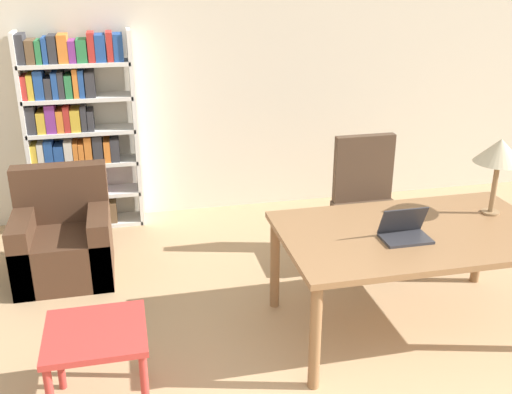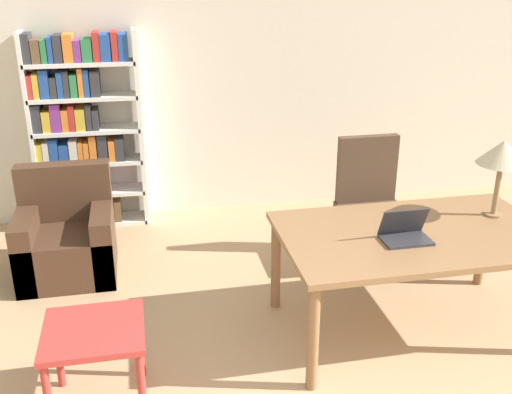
% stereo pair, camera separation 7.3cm
% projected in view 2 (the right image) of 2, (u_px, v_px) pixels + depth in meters
% --- Properties ---
extents(wall_back, '(8.00, 0.06, 2.70)m').
position_uv_depth(wall_back, '(228.00, 76.00, 5.78)').
color(wall_back, beige).
rests_on(wall_back, ground_plane).
extents(desk, '(1.77, 1.06, 0.74)m').
position_uv_depth(desk, '(415.00, 243.00, 3.94)').
color(desk, olive).
rests_on(desk, ground_plane).
extents(laptop, '(0.30, 0.21, 0.20)m').
position_uv_depth(laptop, '(405.00, 233.00, 3.78)').
color(laptop, '#2D2D33').
rests_on(laptop, desk).
extents(table_lamp, '(0.34, 0.34, 0.54)m').
position_uv_depth(table_lamp, '(503.00, 154.00, 4.00)').
color(table_lamp, olive).
rests_on(table_lamp, desk).
extents(office_chair, '(0.54, 0.54, 1.04)m').
position_uv_depth(office_chair, '(371.00, 206.00, 5.00)').
color(office_chair, black).
rests_on(office_chair, ground_plane).
extents(side_table_blue, '(0.55, 0.53, 0.52)m').
position_uv_depth(side_table_blue, '(95.00, 342.00, 3.30)').
color(side_table_blue, '#B2332D').
rests_on(side_table_blue, ground_plane).
extents(armchair, '(0.74, 0.68, 0.87)m').
position_uv_depth(armchair, '(67.00, 241.00, 4.82)').
color(armchair, '#472D1E').
rests_on(armchair, ground_plane).
extents(bookshelf, '(0.99, 0.28, 1.83)m').
position_uv_depth(bookshelf, '(79.00, 133.00, 5.50)').
color(bookshelf, white).
rests_on(bookshelf, ground_plane).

